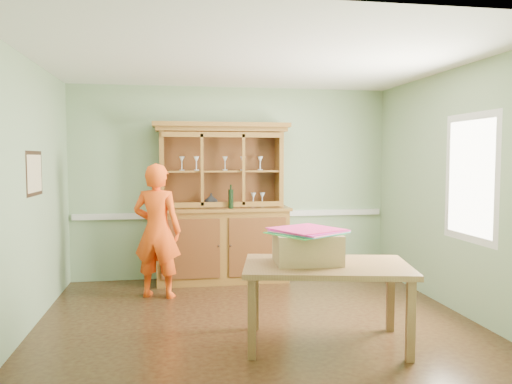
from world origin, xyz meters
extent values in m
plane|color=#473017|center=(0.00, 0.00, 0.00)|extent=(4.50, 4.50, 0.00)
plane|color=white|center=(0.00, 0.00, 2.70)|extent=(4.50, 4.50, 0.00)
plane|color=gray|center=(0.00, 2.00, 1.35)|extent=(4.50, 0.00, 4.50)
plane|color=gray|center=(-2.25, 0.00, 1.35)|extent=(0.00, 4.00, 4.00)
plane|color=gray|center=(2.25, 0.00, 1.35)|extent=(0.00, 4.00, 4.00)
plane|color=gray|center=(0.00, -2.00, 1.35)|extent=(4.50, 0.00, 4.50)
cube|color=silver|center=(0.00, 1.98, 0.90)|extent=(4.41, 0.05, 0.08)
cube|color=black|center=(-2.23, 0.30, 1.55)|extent=(0.03, 0.60, 0.46)
cube|color=beige|center=(-2.22, 0.30, 1.55)|extent=(0.01, 0.52, 0.38)
cube|color=silver|center=(2.23, -0.30, 1.50)|extent=(0.03, 0.96, 1.36)
cube|color=white|center=(2.22, -0.30, 1.50)|extent=(0.01, 0.80, 1.20)
cube|color=brown|center=(-0.18, 1.73, 0.49)|extent=(1.78, 0.54, 0.99)
cube|color=brown|center=(-0.18, 1.72, 1.01)|extent=(1.84, 0.60, 0.04)
cube|color=brown|center=(-0.18, 1.98, 1.55)|extent=(1.68, 0.04, 1.04)
cube|color=brown|center=(-0.99, 1.81, 1.55)|extent=(0.06, 0.38, 1.04)
cube|color=brown|center=(0.63, 1.81, 1.55)|extent=(0.06, 0.38, 1.04)
cube|color=brown|center=(-0.18, 1.81, 2.10)|extent=(1.78, 0.43, 0.06)
cube|color=brown|center=(-0.18, 1.79, 2.15)|extent=(1.86, 0.47, 0.06)
cube|color=brown|center=(-0.18, 1.81, 1.52)|extent=(1.56, 0.33, 0.02)
imported|color=#B2B2B7|center=(-0.33, 1.81, 1.12)|extent=(0.18, 0.18, 0.19)
imported|color=yellow|center=(-0.62, 1.81, 1.05)|extent=(0.21, 0.21, 0.05)
cylinder|color=black|center=(-0.08, 1.56, 1.19)|extent=(0.07, 0.07, 0.32)
cube|color=brown|center=(0.53, -0.76, 0.72)|extent=(1.64, 1.18, 0.05)
cube|color=brown|center=(-0.20, -0.99, 0.35)|extent=(0.08, 0.08, 0.70)
cube|color=brown|center=(-0.05, -0.27, 0.35)|extent=(0.08, 0.08, 0.70)
cube|color=brown|center=(1.11, -1.26, 0.35)|extent=(0.08, 0.08, 0.70)
cube|color=brown|center=(1.26, -0.54, 0.35)|extent=(0.08, 0.08, 0.70)
cube|color=#A27D53|center=(0.37, -0.68, 0.88)|extent=(0.62, 0.51, 0.27)
cube|color=green|center=(0.36, -0.71, 1.02)|extent=(0.74, 0.74, 0.01)
cube|color=#2BB4CC|center=(0.36, -0.71, 1.03)|extent=(0.74, 0.74, 0.01)
cube|color=pink|center=(0.36, -0.71, 1.04)|extent=(0.74, 0.74, 0.01)
cube|color=#C41E91|center=(0.36, -0.71, 1.05)|extent=(0.74, 0.74, 0.01)
cube|color=#ED2473|center=(0.36, -0.71, 1.06)|extent=(0.74, 0.74, 0.01)
imported|color=#F94B0F|center=(-1.04, 1.08, 0.82)|extent=(0.69, 0.57, 1.64)
camera|label=1|loc=(-0.84, -5.07, 1.72)|focal=35.00mm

